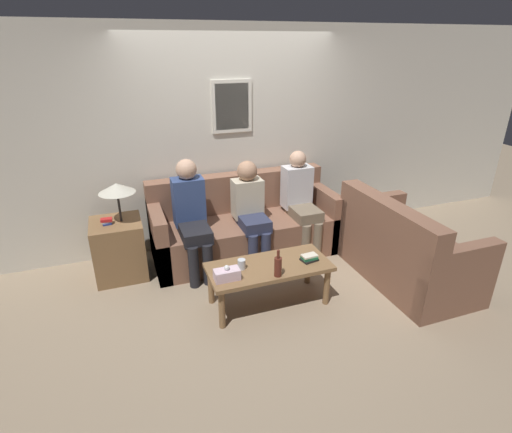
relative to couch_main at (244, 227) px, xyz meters
The scene contains 13 objects.
ground_plane 0.60m from the couch_main, 90.00° to the right, with size 16.00×16.00×0.00m, color gray.
wall_back 1.07m from the couch_main, 90.00° to the left, with size 9.00×0.08×2.60m.
couch_main is the anchor object (origin of this frame).
couch_side 1.83m from the couch_main, 39.60° to the right, with size 0.84×1.50×0.93m.
coffee_table 1.10m from the couch_main, 95.90° to the right, with size 1.18×0.52×0.43m.
side_table_with_lamp 1.45m from the couch_main, behind, with size 0.53×0.53×1.07m.
wine_bottle 1.31m from the couch_main, 94.73° to the right, with size 0.07×0.07×0.26m.
drinking_glass 1.14m from the couch_main, 109.60° to the right, with size 0.07×0.07×0.10m.
book_stack 1.19m from the couch_main, 75.77° to the right, with size 0.17×0.14×0.06m.
tissue_box 1.33m from the couch_main, 115.07° to the right, with size 0.23×0.12×0.15m.
person_left 0.78m from the couch_main, 163.84° to the right, with size 0.34×0.65×1.26m.
person_middle 0.39m from the couch_main, 86.53° to the right, with size 0.34×0.58×1.18m.
person_right 0.77m from the couch_main, 11.54° to the right, with size 0.34×0.62×1.22m.
Camera 1 is at (-1.36, -3.65, 2.39)m, focal length 28.00 mm.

